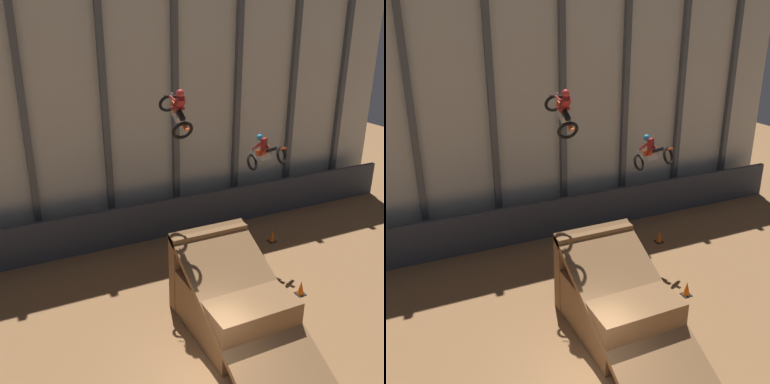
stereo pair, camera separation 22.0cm
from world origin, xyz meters
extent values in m
cube|color=beige|center=(0.00, 10.73, 6.16)|extent=(32.00, 0.12, 12.31)
cube|color=#4C5156|center=(-3.38, 10.53, 6.16)|extent=(0.28, 0.28, 12.31)
cube|color=#4C5156|center=(0.00, 10.53, 6.16)|extent=(0.28, 0.28, 12.31)
cube|color=#4C5156|center=(3.38, 10.53, 6.16)|extent=(0.28, 0.28, 12.31)
cube|color=#4C5156|center=(6.76, 10.53, 6.16)|extent=(0.28, 0.28, 12.31)
cube|color=#4C5156|center=(10.13, 10.53, 6.16)|extent=(0.28, 0.28, 12.31)
cube|color=#4C5156|center=(13.51, 10.53, 6.16)|extent=(0.28, 0.28, 12.31)
cube|color=#383D47|center=(0.00, 9.43, 0.95)|extent=(31.36, 0.20, 1.90)
cube|color=olive|center=(1.75, 2.14, 0.88)|extent=(2.89, 3.98, 1.76)
cube|color=olive|center=(1.75, 3.88, 1.47)|extent=(2.95, 0.50, 2.93)
cube|color=#996B42|center=(1.75, 1.29, 1.47)|extent=(2.95, 5.77, 3.11)
torus|color=black|center=(0.94, 5.43, 7.27)|extent=(0.74, 0.47, 0.69)
torus|color=black|center=(0.90, 4.21, 6.59)|extent=(0.74, 0.47, 0.69)
cube|color=#B7B7BC|center=(0.92, 4.72, 7.01)|extent=(0.20, 0.60, 0.50)
cube|color=#E54C19|center=(0.92, 4.77, 7.27)|extent=(0.21, 0.51, 0.42)
cube|color=black|center=(0.91, 4.41, 7.09)|extent=(0.18, 0.55, 0.38)
cube|color=#E54C19|center=(0.90, 3.99, 6.77)|extent=(0.15, 0.35, 0.23)
cylinder|color=#B7B7BC|center=(0.93, 5.15, 7.39)|extent=(0.06, 0.13, 0.55)
cylinder|color=black|center=(0.93, 5.00, 7.58)|extent=(0.58, 0.37, 0.04)
cube|color=maroon|center=(0.91, 4.45, 7.43)|extent=(0.29, 0.50, 0.47)
sphere|color=red|center=(0.91, 4.38, 7.76)|extent=(0.27, 0.36, 0.35)
cylinder|color=maroon|center=(0.80, 4.63, 7.23)|extent=(0.12, 0.43, 0.15)
cylinder|color=maroon|center=(1.04, 4.62, 7.23)|extent=(0.12, 0.43, 0.15)
cylinder|color=maroon|center=(0.76, 4.65, 7.57)|extent=(0.10, 0.53, 0.16)
cylinder|color=maroon|center=(1.08, 4.64, 7.57)|extent=(0.10, 0.53, 0.16)
torus|color=black|center=(5.10, 6.39, 4.28)|extent=(0.82, 0.68, 0.72)
torus|color=black|center=(5.74, 5.26, 4.80)|extent=(0.82, 0.68, 0.72)
cube|color=#B7B7BC|center=(5.42, 5.83, 4.67)|extent=(0.45, 0.60, 0.45)
cube|color=#E54C19|center=(5.31, 6.03, 4.79)|extent=(0.42, 0.53, 0.39)
cube|color=black|center=(5.49, 5.71, 4.96)|extent=(0.42, 0.57, 0.32)
cube|color=#E54C19|center=(5.74, 5.26, 5.08)|extent=(0.30, 0.38, 0.19)
cylinder|color=#B7B7BC|center=(5.14, 6.32, 4.57)|extent=(0.26, 0.39, 0.44)
cylinder|color=black|center=(5.12, 6.37, 4.81)|extent=(0.44, 0.54, 0.04)
cube|color=maroon|center=(5.35, 5.96, 5.15)|extent=(0.35, 0.32, 0.51)
sphere|color=#2393CC|center=(5.24, 6.15, 5.41)|extent=(0.39, 0.42, 0.34)
cylinder|color=maroon|center=(5.26, 5.87, 4.88)|extent=(0.25, 0.34, 0.41)
cylinder|color=maroon|center=(5.47, 5.99, 4.88)|extent=(0.25, 0.34, 0.41)
cylinder|color=maroon|center=(5.09, 6.08, 5.08)|extent=(0.29, 0.42, 0.41)
cylinder|color=maroon|center=(5.37, 6.24, 5.08)|extent=(0.29, 0.42, 0.41)
cube|color=black|center=(5.14, 2.62, 0.01)|extent=(0.36, 0.36, 0.03)
cone|color=orange|center=(5.14, 2.62, 0.31)|extent=(0.28, 0.28, 0.55)
cube|color=black|center=(6.66, 6.72, 0.01)|extent=(0.36, 0.36, 0.03)
cone|color=orange|center=(6.66, 6.72, 0.31)|extent=(0.28, 0.28, 0.55)
camera|label=1|loc=(-4.97, -8.87, 10.12)|focal=42.00mm
camera|label=2|loc=(-4.77, -8.96, 10.12)|focal=42.00mm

